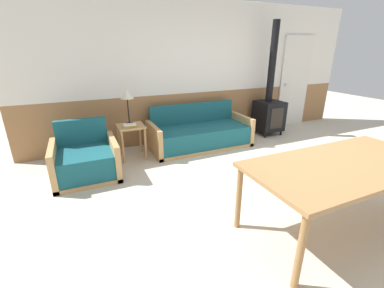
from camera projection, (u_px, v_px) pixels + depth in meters
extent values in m
plane|color=beige|center=(293.00, 192.00, 3.45)|extent=(16.00, 16.00, 0.00)
cube|color=#996B42|center=(205.00, 114.00, 5.53)|extent=(7.20, 0.06, 0.96)
cube|color=silver|center=(207.00, 47.00, 5.06)|extent=(7.20, 0.06, 1.74)
cube|color=tan|center=(200.00, 145.00, 5.03)|extent=(1.93, 0.84, 0.06)
cube|color=#195660|center=(201.00, 136.00, 4.95)|extent=(1.77, 0.76, 0.34)
cube|color=#195660|center=(193.00, 113.00, 5.15)|extent=(1.77, 0.10, 0.39)
cube|color=tan|center=(154.00, 140.00, 4.59)|extent=(0.08, 0.84, 0.54)
cube|color=tan|center=(241.00, 128.00, 5.30)|extent=(0.08, 0.84, 0.54)
cube|color=tan|center=(88.00, 175.00, 3.85)|extent=(0.90, 0.84, 0.06)
cube|color=#195660|center=(86.00, 163.00, 3.76)|extent=(0.74, 0.76, 0.35)
cube|color=#195660|center=(81.00, 131.00, 3.97)|extent=(0.74, 0.10, 0.39)
cube|color=tan|center=(54.00, 165.00, 3.61)|extent=(0.08, 0.84, 0.55)
cube|color=tan|center=(114.00, 155.00, 3.92)|extent=(0.08, 0.84, 0.55)
cube|color=tan|center=(131.00, 126.00, 4.35)|extent=(0.44, 0.44, 0.03)
cylinder|color=tan|center=(123.00, 148.00, 4.21)|extent=(0.04, 0.04, 0.56)
cylinder|color=tan|center=(146.00, 144.00, 4.36)|extent=(0.04, 0.04, 0.56)
cylinder|color=tan|center=(119.00, 141.00, 4.54)|extent=(0.04, 0.04, 0.56)
cylinder|color=tan|center=(140.00, 138.00, 4.68)|extent=(0.04, 0.04, 0.56)
cylinder|color=black|center=(129.00, 124.00, 4.40)|extent=(0.14, 0.14, 0.02)
cylinder|color=black|center=(128.00, 111.00, 4.33)|extent=(0.02, 0.02, 0.42)
cone|color=beige|center=(127.00, 94.00, 4.22)|extent=(0.22, 0.22, 0.17)
cube|color=gold|center=(130.00, 126.00, 4.25)|extent=(0.19, 0.12, 0.03)
cube|color=white|center=(130.00, 125.00, 4.25)|extent=(0.22, 0.17, 0.02)
cube|color=#9E7042|center=(345.00, 165.00, 2.53)|extent=(2.02, 0.95, 0.04)
cylinder|color=#9E7042|center=(300.00, 252.00, 1.95)|extent=(0.06, 0.06, 0.71)
cylinder|color=#9E7042|center=(239.00, 198.00, 2.66)|extent=(0.06, 0.06, 0.71)
cylinder|color=#9E7042|center=(360.00, 166.00, 3.38)|extent=(0.06, 0.06, 0.71)
cylinder|color=black|center=(265.00, 135.00, 5.54)|extent=(0.04, 0.04, 0.10)
cylinder|color=black|center=(281.00, 133.00, 5.70)|extent=(0.04, 0.04, 0.10)
cylinder|color=black|center=(253.00, 130.00, 5.90)|extent=(0.04, 0.04, 0.10)
cylinder|color=black|center=(268.00, 128.00, 6.06)|extent=(0.04, 0.04, 0.10)
cube|color=black|center=(268.00, 116.00, 5.67)|extent=(0.54, 0.53, 0.63)
cube|color=black|center=(277.00, 118.00, 5.44)|extent=(0.32, 0.01, 0.44)
cylinder|color=black|center=(272.00, 62.00, 5.32)|extent=(0.15, 0.15, 1.62)
cube|color=silver|center=(294.00, 82.00, 6.19)|extent=(0.85, 0.04, 2.10)
sphere|color=silver|center=(286.00, 85.00, 6.06)|extent=(0.06, 0.06, 0.06)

